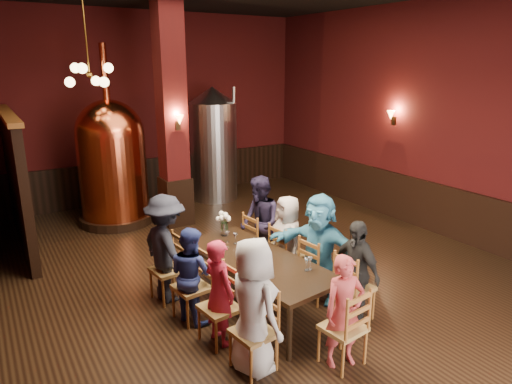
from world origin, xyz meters
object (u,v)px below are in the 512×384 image
person_0 (253,306)px  person_1 (219,292)px  rose_vase (224,220)px  copper_kettle (112,161)px  person_2 (191,274)px  steel_vessel (214,144)px  dining_table (257,263)px

person_0 → person_1: 0.68m
rose_vase → person_0: bearing=-109.7°
copper_kettle → person_2: bearing=-92.6°
person_2 → rose_vase: bearing=-68.3°
person_1 → person_2: bearing=-1.9°
person_2 → steel_vessel: bearing=-48.3°
person_1 → person_0: bearing=178.1°
dining_table → person_0: person_0 is taller
person_0 → person_2: (-0.16, 1.32, -0.13)m
person_1 → steel_vessel: steel_vessel is taller
rose_vase → copper_kettle: bearing=100.9°
dining_table → rose_vase: bearing=82.0°
person_1 → steel_vessel: 6.23m
person_2 → copper_kettle: bearing=-21.2°
dining_table → person_1: (-0.81, -0.43, -0.02)m
copper_kettle → steel_vessel: (2.59, 0.48, 0.04)m
copper_kettle → steel_vessel: bearing=10.5°
dining_table → copper_kettle: copper_kettle is taller
steel_vessel → person_0: bearing=-112.9°
person_0 → person_2: size_ratio=1.21×
dining_table → rose_vase: size_ratio=6.45×
steel_vessel → person_1: bearing=-116.0°
rose_vase → person_1: bearing=-120.1°
dining_table → steel_vessel: (1.91, 5.13, 0.69)m
person_0 → copper_kettle: (0.04, 5.74, 0.56)m
dining_table → person_2: size_ratio=1.93×
person_1 → rose_vase: size_ratio=3.46×
person_1 → copper_kettle: (0.12, 5.08, 0.67)m
person_2 → copper_kettle: copper_kettle is taller
copper_kettle → steel_vessel: copper_kettle is taller
person_0 → person_1: person_0 is taller
person_1 → person_2: (-0.08, 0.66, -0.02)m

